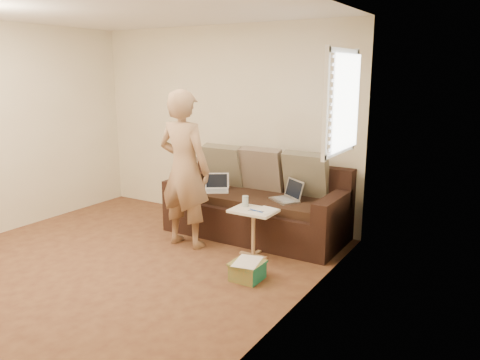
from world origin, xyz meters
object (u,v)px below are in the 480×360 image
(laptop_silver, at_px, (284,201))
(striped_box, at_px, (247,270))
(sofa, at_px, (256,202))
(laptop_white, at_px, (216,192))
(side_table, at_px, (253,233))
(person, at_px, (184,169))
(drinking_glass, at_px, (245,201))

(laptop_silver, xyz_separation_m, striped_box, (0.15, -1.11, -0.43))
(sofa, distance_m, striped_box, 1.35)
(laptop_white, bearing_deg, side_table, -64.58)
(sofa, height_order, striped_box, sofa)
(person, bearing_deg, side_table, -173.96)
(laptop_silver, relative_size, side_table, 0.64)
(laptop_white, relative_size, drinking_glass, 2.53)
(drinking_glass, xyz_separation_m, striped_box, (0.39, -0.62, -0.50))
(person, xyz_separation_m, striped_box, (1.11, -0.45, -0.82))
(sofa, height_order, person, person)
(person, relative_size, side_table, 3.39)
(sofa, distance_m, laptop_silver, 0.44)
(laptop_white, bearing_deg, sofa, -19.21)
(person, relative_size, striped_box, 6.05)
(person, bearing_deg, laptop_silver, -146.12)
(striped_box, bearing_deg, laptop_white, 135.63)
(laptop_white, bearing_deg, laptop_silver, -29.79)
(laptop_white, xyz_separation_m, drinking_glass, (0.68, -0.43, 0.08))
(sofa, height_order, drinking_glass, sofa)
(laptop_silver, xyz_separation_m, drinking_glass, (-0.24, -0.49, 0.08))
(laptop_white, distance_m, drinking_glass, 0.81)
(striped_box, bearing_deg, laptop_silver, 97.75)
(laptop_silver, bearing_deg, side_table, -66.70)
(person, xyz_separation_m, drinking_glass, (0.71, 0.16, -0.31))
(sofa, relative_size, drinking_glass, 18.33)
(sofa, distance_m, laptop_white, 0.53)
(drinking_glass, bearing_deg, striped_box, -57.62)
(laptop_white, height_order, person, person)
(person, bearing_deg, drinking_glass, -167.66)
(laptop_white, relative_size, person, 0.17)
(laptop_silver, height_order, side_table, laptop_silver)
(drinking_glass, bearing_deg, side_table, -24.48)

